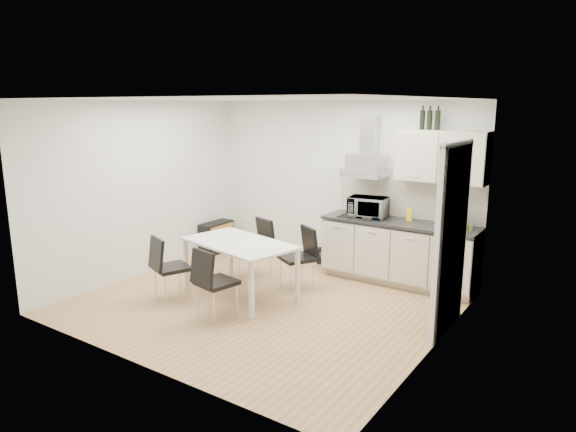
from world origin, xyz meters
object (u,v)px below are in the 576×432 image
(kitchenette, at_px, (403,227))
(floor_speaker, at_px, (322,256))
(chair_far_right, at_px, (297,259))
(dining_table, at_px, (239,247))
(guitar_amp, at_px, (217,237))
(chair_near_right, at_px, (217,283))
(chair_far_left, at_px, (255,249))
(chair_near_left, at_px, (172,269))

(kitchenette, distance_m, floor_speaker, 1.59)
(chair_far_right, xyz_separation_m, floor_speaker, (-0.30, 1.23, -0.31))
(dining_table, bearing_deg, guitar_amp, 152.45)
(chair_near_right, height_order, floor_speaker, chair_near_right)
(chair_near_right, height_order, guitar_amp, chair_near_right)
(kitchenette, relative_size, chair_far_left, 2.86)
(dining_table, bearing_deg, chair_near_right, -59.18)
(chair_far_left, relative_size, guitar_amp, 1.37)
(chair_near_right, relative_size, floor_speaker, 3.41)
(chair_far_right, distance_m, guitar_amp, 2.31)
(chair_far_right, bearing_deg, guitar_amp, 10.93)
(kitchenette, bearing_deg, chair_near_right, -119.41)
(chair_far_right, height_order, floor_speaker, chair_far_right)
(chair_near_left, xyz_separation_m, chair_near_right, (0.86, -0.09, 0.00))
(chair_far_left, bearing_deg, guitar_amp, -8.86)
(chair_near_left, relative_size, guitar_amp, 1.37)
(kitchenette, distance_m, guitar_amp, 3.35)
(dining_table, xyz_separation_m, guitar_amp, (-1.67, 1.40, -0.41))
(kitchenette, distance_m, dining_table, 2.35)
(dining_table, height_order, chair_near_left, chair_near_left)
(dining_table, relative_size, guitar_amp, 2.60)
(guitar_amp, distance_m, floor_speaker, 1.93)
(kitchenette, relative_size, guitar_amp, 3.91)
(dining_table, xyz_separation_m, chair_far_left, (-0.28, 0.69, -0.24))
(chair_near_right, bearing_deg, chair_near_left, -174.76)
(floor_speaker, bearing_deg, chair_far_left, -128.71)
(chair_far_left, bearing_deg, floor_speaker, -93.89)
(chair_far_right, distance_m, chair_near_right, 1.39)
(dining_table, height_order, floor_speaker, dining_table)
(chair_far_right, height_order, chair_near_right, same)
(kitchenette, bearing_deg, chair_far_left, -151.89)
(dining_table, height_order, chair_near_right, chair_near_right)
(dining_table, xyz_separation_m, chair_near_left, (-0.62, -0.64, -0.24))
(dining_table, height_order, guitar_amp, dining_table)
(guitar_amp, bearing_deg, chair_far_left, -27.36)
(dining_table, distance_m, floor_speaker, 1.95)
(dining_table, relative_size, chair_far_right, 1.91)
(chair_near_left, distance_m, guitar_amp, 2.30)
(kitchenette, height_order, chair_near_right, kitchenette)
(chair_far_left, xyz_separation_m, chair_far_right, (0.78, -0.05, 0.00))
(chair_far_left, distance_m, chair_near_right, 1.51)
(dining_table, xyz_separation_m, chair_near_right, (0.24, -0.73, -0.24))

